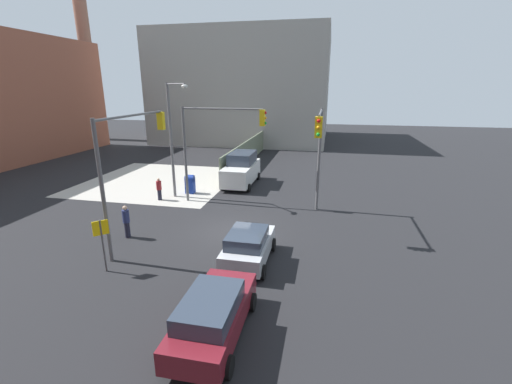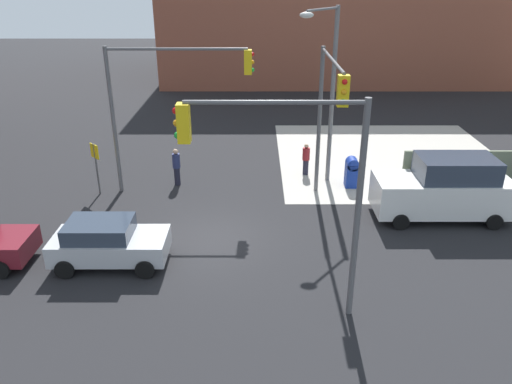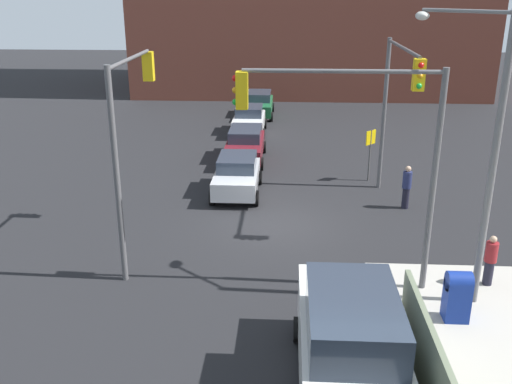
% 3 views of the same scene
% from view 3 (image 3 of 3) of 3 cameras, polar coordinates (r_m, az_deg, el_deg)
% --- Properties ---
extents(ground_plane, '(120.00, 120.00, 0.00)m').
position_cam_3_polar(ground_plane, '(21.57, 1.95, -3.28)').
color(ground_plane, black).
extents(traffic_signal_nw_corner, '(6.26, 0.36, 6.50)m').
position_cam_3_polar(traffic_signal_nw_corner, '(22.60, 13.87, 9.64)').
color(traffic_signal_nw_corner, '#59595B').
rests_on(traffic_signal_nw_corner, ground).
extents(traffic_signal_se_corner, '(4.95, 0.36, 6.50)m').
position_cam_3_polar(traffic_signal_se_corner, '(18.28, -12.45, 7.14)').
color(traffic_signal_se_corner, '#59595B').
rests_on(traffic_signal_se_corner, ground).
extents(traffic_signal_ne_corner, '(0.36, 5.72, 6.50)m').
position_cam_3_polar(traffic_signal_ne_corner, '(15.91, 10.12, 5.59)').
color(traffic_signal_ne_corner, '#59595B').
rests_on(traffic_signal_ne_corner, ground).
extents(street_lamp_corner, '(1.88, 2.16, 8.00)m').
position_cam_3_polar(street_lamp_corner, '(16.16, 21.70, 4.89)').
color(street_lamp_corner, slate).
rests_on(street_lamp_corner, ground).
extents(warning_sign_two_way, '(0.48, 0.48, 2.40)m').
position_cam_3_polar(warning_sign_two_way, '(26.40, 11.35, 4.50)').
color(warning_sign_two_way, '#4C4C4C').
rests_on(warning_sign_two_way, ground).
extents(mailbox_blue, '(0.56, 0.64, 1.43)m').
position_cam_3_polar(mailbox_blue, '(16.33, 19.49, -9.63)').
color(mailbox_blue, navy).
rests_on(mailbox_blue, ground).
extents(coupe_silver, '(3.90, 2.02, 1.62)m').
position_cam_3_polar(coupe_silver, '(24.49, -1.92, 1.72)').
color(coupe_silver, '#B7BABF').
rests_on(coupe_silver, ground).
extents(coupe_green, '(4.50, 2.02, 1.62)m').
position_cam_3_polar(coupe_green, '(39.54, 0.29, 8.82)').
color(coupe_green, '#1E6638').
rests_on(coupe_green, ground).
extents(hatchback_white, '(3.81, 2.02, 1.62)m').
position_cam_3_polar(hatchback_white, '(34.79, -0.70, 7.25)').
color(hatchback_white, white).
rests_on(hatchback_white, ground).
extents(coupe_maroon, '(4.47, 2.02, 1.62)m').
position_cam_3_polar(coupe_maroon, '(29.25, -1.10, 4.79)').
color(coupe_maroon, maroon).
rests_on(coupe_maroon, ground).
extents(van_white_delivery, '(5.40, 2.32, 2.62)m').
position_cam_3_polar(van_white_delivery, '(12.80, 9.30, -14.78)').
color(van_white_delivery, white).
rests_on(van_white_delivery, ground).
extents(pedestrian_crossing, '(0.36, 0.36, 1.78)m').
position_cam_3_polar(pedestrian_crossing, '(23.59, 14.83, 0.55)').
color(pedestrian_crossing, navy).
rests_on(pedestrian_crossing, ground).
extents(pedestrian_waiting, '(0.36, 0.36, 1.60)m').
position_cam_3_polar(pedestrian_waiting, '(18.45, 22.39, -6.28)').
color(pedestrian_waiting, maroon).
rests_on(pedestrian_waiting, ground).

